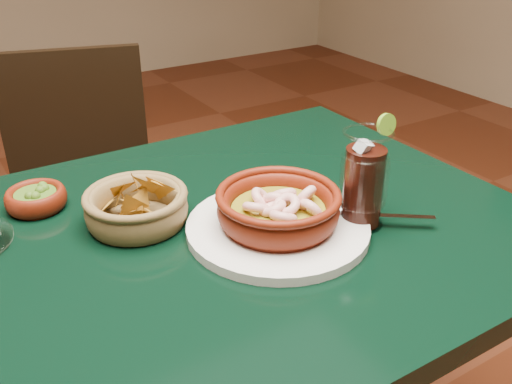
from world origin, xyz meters
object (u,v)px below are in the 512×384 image
shrimp_plate (279,213)px  chip_basket (137,207)px  dining_chair (86,202)px  cola_drink (364,180)px  dining_table (179,292)px

shrimp_plate → chip_basket: chip_basket is taller
dining_chair → shrimp_plate: bearing=-80.9°
shrimp_plate → cola_drink: cola_drink is taller
dining_table → cola_drink: 0.36m
chip_basket → shrimp_plate: bearing=-38.9°
dining_table → dining_chair: size_ratio=1.36×
chip_basket → cola_drink: size_ratio=1.09×
dining_table → cola_drink: size_ratio=6.41×
dining_table → cola_drink: (0.29, -0.11, 0.18)m
dining_chair → chip_basket: bearing=-95.7°
chip_basket → cola_drink: 0.38m
dining_table → chip_basket: 0.16m
dining_table → dining_chair: bearing=87.2°
dining_table → shrimp_plate: 0.22m
dining_table → chip_basket: chip_basket is taller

